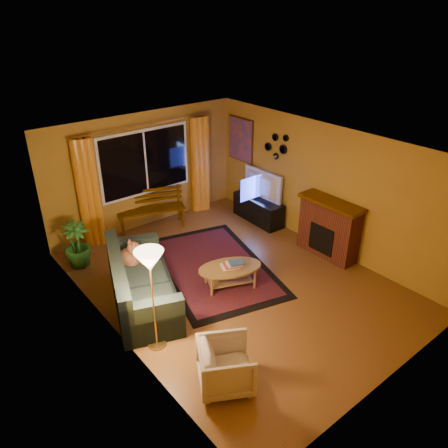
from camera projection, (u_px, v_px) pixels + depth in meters
floor at (234, 282)px, 7.84m from camera, size 4.50×6.00×0.02m
ceiling at (236, 146)px, 6.68m from camera, size 4.50×6.00×0.02m
wall_back at (145, 171)px, 9.35m from camera, size 4.50×0.02×2.50m
wall_left at (110, 266)px, 6.00m from camera, size 0.02×6.00×2.50m
wall_right at (324, 187)px, 8.52m from camera, size 0.02×6.00×2.50m
window at (146, 162)px, 9.21m from camera, size 2.00×0.02×1.30m
curtain_rod at (143, 125)px, 8.81m from camera, size 3.20×0.03×0.03m
curtain_left at (88, 194)px, 8.56m from camera, size 0.36×0.36×2.24m
curtain_right at (200, 165)px, 10.07m from camera, size 0.36×0.36×2.24m
bench at (152, 219)px, 9.60m from camera, size 1.52×0.90×0.44m
potted_plant at (77, 245)px, 8.14m from camera, size 0.61×0.61×0.89m
sofa at (142, 280)px, 7.12m from camera, size 1.62×2.35×0.87m
dog at (129, 253)px, 7.37m from camera, size 0.45×0.55×0.53m
armchair at (226, 364)px, 5.60m from camera, size 0.90×0.91×0.71m
floor_lamp at (153, 300)px, 6.04m from camera, size 0.31×0.31×1.61m
rug at (212, 267)px, 8.26m from camera, size 2.58×3.36×0.02m
coffee_table at (230, 277)px, 7.62m from camera, size 1.46×1.46×0.41m
tv_console at (258, 210)px, 9.89m from camera, size 0.49×1.32×0.54m
television at (259, 185)px, 9.62m from camera, size 0.16×1.11×0.64m
fireplace at (329, 229)px, 8.45m from camera, size 0.40×1.20×1.10m
mirror_cluster at (276, 145)px, 9.14m from camera, size 0.06×0.60×0.56m
painting at (241, 140)px, 10.01m from camera, size 0.04×0.76×0.96m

